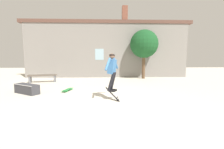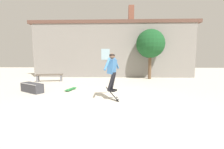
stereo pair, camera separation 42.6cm
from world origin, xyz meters
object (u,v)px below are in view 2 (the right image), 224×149
at_px(skate_ledge, 32,88).
at_px(tree_right, 150,44).
at_px(skater, 112,69).
at_px(skateboard_flipping, 113,95).
at_px(park_bench, 50,76).
at_px(skateboard_resting, 71,89).

bearing_deg(skate_ledge, tree_right, 67.36).
distance_m(skater, skateboard_flipping, 1.01).
bearing_deg(park_bench, skate_ledge, -92.72).
bearing_deg(skateboard_flipping, skateboard_resting, -172.78).
bearing_deg(tree_right, skateboard_resting, -138.18).
height_order(skate_ledge, skater, skater).
bearing_deg(skateboard_flipping, skate_ledge, -152.44).
bearing_deg(skateboard_resting, skate_ledge, 119.09).
height_order(park_bench, skateboard_flipping, park_bench).
distance_m(tree_right, skater, 6.71).
bearing_deg(skateboard_resting, skater, -112.94).
height_order(tree_right, skateboard_flipping, tree_right).
relative_size(skateboard_flipping, skateboard_resting, 0.75).
distance_m(tree_right, skateboard_flipping, 7.02).
bearing_deg(skate_ledge, park_bench, 132.17).
relative_size(skate_ledge, skateboard_resting, 1.58).
relative_size(skater, skateboard_resting, 1.71).
xyz_separation_m(park_bench, skateboard_flipping, (4.52, -4.41, -0.17)).
distance_m(tree_right, skate_ledge, 8.52).
bearing_deg(skateboard_flipping, skater, 171.49).
bearing_deg(skateboard_resting, tree_right, -34.19).
bearing_deg(tree_right, park_bench, -167.61).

